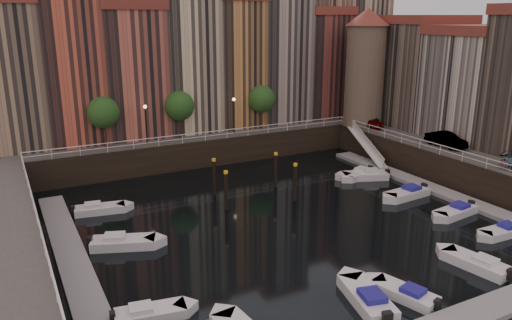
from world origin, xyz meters
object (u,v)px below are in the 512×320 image
corner_tower (365,66)px  boat_left_3 (122,242)px  gangway (366,144)px  car_b (446,141)px  mooring_pilings (253,180)px  car_a (371,122)px  boat_left_1 (149,313)px

corner_tower → boat_left_3: size_ratio=2.87×
gangway → corner_tower: bearing=57.2°
boat_left_3 → car_b: size_ratio=1.08×
boat_left_3 → car_b: car_b is taller
corner_tower → car_b: (0.56, -12.53, -6.46)m
boat_left_3 → car_b: (33.27, 1.32, 3.37)m
boat_left_3 → corner_tower: bearing=43.9°
mooring_pilings → car_a: car_a is taller
gangway → car_a: 4.48m
corner_tower → car_a: (0.05, -1.65, -6.48)m
mooring_pilings → boat_left_3: size_ratio=1.45×
gangway → boat_left_3: gangway is taller
gangway → car_a: (2.95, 2.85, 1.80)m
mooring_pilings → boat_left_3: bearing=-160.3°
mooring_pilings → corner_tower: bearing=25.0°
gangway → mooring_pilings: (-16.85, -4.72, -0.27)m
mooring_pilings → car_b: 20.69m
mooring_pilings → car_a: (19.80, 7.57, 2.07)m
mooring_pilings → boat_left_1: (-13.70, -14.11, -1.33)m
mooring_pilings → car_b: size_ratio=1.56×
mooring_pilings → boat_left_3: mooring_pilings is taller
corner_tower → boat_left_3: 36.85m
boat_left_1 → car_b: size_ratio=0.94×
mooring_pilings → car_b: bearing=-9.3°
boat_left_1 → car_a: (33.51, 21.67, 3.40)m
corner_tower → car_a: 6.68m
gangway → car_b: 8.93m
boat_left_3 → car_a: (32.76, 12.20, 3.35)m
corner_tower → car_a: bearing=-88.3°
mooring_pilings → car_a: bearing=20.9°
gangway → mooring_pilings: 17.50m
boat_left_1 → corner_tower: bearing=44.2°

